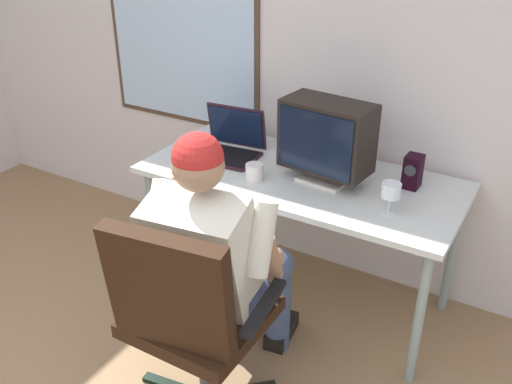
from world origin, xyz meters
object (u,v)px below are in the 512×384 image
(crt_monitor, at_px, (327,137))
(wine_glass, at_px, (391,192))
(person_seated, at_px, (218,256))
(desk, at_px, (300,186))
(office_chair, at_px, (188,311))
(desk_speaker, at_px, (413,171))
(coffee_mug, at_px, (254,172))
(laptop, at_px, (230,142))

(crt_monitor, distance_m, wine_glass, 0.42)
(person_seated, height_order, wine_glass, person_seated)
(desk, height_order, crt_monitor, crt_monitor)
(desk, height_order, person_seated, person_seated)
(office_chair, height_order, wine_glass, office_chair)
(crt_monitor, height_order, wine_glass, crt_monitor)
(person_seated, xyz_separation_m, desk_speaker, (0.53, 0.85, 0.16))
(desk, bearing_deg, office_chair, -89.51)
(wine_glass, bearing_deg, office_chair, -121.03)
(office_chair, distance_m, coffee_mug, 0.84)
(desk_speaker, height_order, coffee_mug, desk_speaker)
(desk, bearing_deg, person_seated, -91.76)
(person_seated, relative_size, wine_glass, 8.60)
(crt_monitor, relative_size, laptop, 1.23)
(wine_glass, bearing_deg, desk_speaker, 88.06)
(laptop, distance_m, wine_glass, 0.95)
(office_chair, bearing_deg, coffee_mug, 102.59)
(wine_glass, xyz_separation_m, coffee_mug, (-0.67, -0.02, -0.06))
(coffee_mug, bearing_deg, laptop, 142.70)
(laptop, relative_size, coffee_mug, 4.17)
(laptop, relative_size, wine_glass, 2.48)
(desk_speaker, distance_m, coffee_mug, 0.74)
(office_chair, height_order, laptop, office_chair)
(crt_monitor, bearing_deg, person_seated, -101.89)
(desk_speaker, bearing_deg, wine_glass, -91.94)
(wine_glass, distance_m, desk_speaker, 0.29)
(person_seated, relative_size, crt_monitor, 2.82)
(laptop, xyz_separation_m, desk_speaker, (0.94, 0.10, 0.02))
(desk, relative_size, laptop, 4.41)
(desk, relative_size, person_seated, 1.27)
(crt_monitor, relative_size, coffee_mug, 5.14)
(desk, bearing_deg, crt_monitor, -0.45)
(laptop, bearing_deg, person_seated, -60.84)
(desk_speaker, bearing_deg, laptop, -173.69)
(crt_monitor, height_order, laptop, crt_monitor)
(office_chair, relative_size, person_seated, 0.79)
(crt_monitor, bearing_deg, wine_glass, -21.30)
(coffee_mug, bearing_deg, desk_speaker, 24.54)
(wine_glass, height_order, desk_speaker, desk_speaker)
(crt_monitor, bearing_deg, office_chair, -97.04)
(desk, distance_m, wine_glass, 0.54)
(desk, distance_m, desk_speaker, 0.55)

